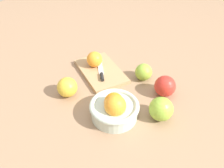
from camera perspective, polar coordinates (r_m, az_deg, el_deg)
ground_plane at (r=0.95m, az=-0.31°, el=0.19°), size 2.40×2.40×0.00m
bowl at (r=0.79m, az=0.60°, el=-5.86°), size 0.17×0.17×0.10m
cutting_board at (r=1.00m, az=-2.55°, el=3.13°), size 0.25×0.17×0.02m
orange_on_board at (r=1.00m, az=-4.26°, el=6.00°), size 0.07×0.07×0.07m
knife at (r=0.97m, az=-2.63°, el=2.82°), size 0.15×0.08×0.01m
apple_front_left at (r=0.80m, az=11.78°, el=-5.94°), size 0.08×0.08×0.08m
apple_back_center at (r=0.89m, az=-10.78°, el=-0.76°), size 0.08×0.08×0.08m
apple_front_left_2 at (r=0.90m, az=12.71°, el=-0.51°), size 0.08×0.08×0.08m
apple_front_left_3 at (r=0.96m, az=7.65°, el=2.88°), size 0.07×0.07×0.07m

